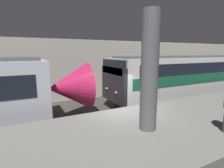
{
  "coord_description": "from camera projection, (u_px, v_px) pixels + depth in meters",
  "views": [
    {
      "loc": [
        -4.0,
        -6.78,
        3.67
      ],
      "look_at": [
        -0.04,
        1.05,
        2.09
      ],
      "focal_mm": 28.0,
      "sensor_mm": 36.0,
      "label": 1
    }
  ],
  "objects": [
    {
      "name": "ground_plane",
      "position": [
        123.0,
        130.0,
        8.38
      ],
      "size": [
        120.0,
        120.0,
        0.0
      ],
      "primitive_type": "plane",
      "color": "#33302D"
    },
    {
      "name": "platform",
      "position": [
        154.0,
        140.0,
        6.28
      ],
      "size": [
        40.0,
        4.55,
        1.14
      ],
      "color": "slate",
      "rests_on": "ground"
    },
    {
      "name": "station_rear_barrier",
      "position": [
        81.0,
        70.0,
        13.7
      ],
      "size": [
        50.0,
        0.15,
        4.66
      ],
      "color": "#B2AD9E",
      "rests_on": "ground"
    },
    {
      "name": "support_pillar_near",
      "position": [
        150.0,
        72.0,
        5.55
      ],
      "size": [
        0.56,
        0.56,
        3.83
      ],
      "color": "#56565B",
      "rests_on": "platform"
    },
    {
      "name": "train_boxy",
      "position": [
        197.0,
        76.0,
        14.11
      ],
      "size": [
        15.53,
        2.97,
        3.44
      ],
      "color": "black",
      "rests_on": "ground"
    }
  ]
}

